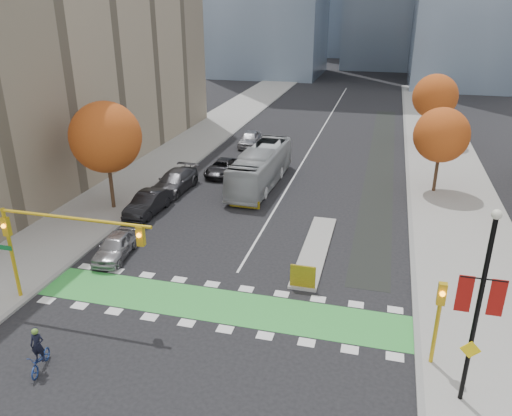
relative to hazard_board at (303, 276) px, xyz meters
The scene contains 24 objects.
ground 5.85m from the hazard_board, 133.60° to the right, with size 300.00×300.00×0.00m, color black.
sidewalk_west 23.59m from the hazard_board, 137.92° to the left, with size 7.00×120.00×0.15m, color gray.
sidewalk_east 18.45m from the hazard_board, 58.98° to the left, with size 7.00×120.00×0.15m, color gray.
curb_west 21.12m from the hazard_board, 131.54° to the left, with size 0.30×120.00×0.16m, color gray.
curb_east 16.92m from the hazard_board, 69.21° to the left, with size 0.30×120.00×0.16m, color gray.
bike_crossing 4.89m from the hazard_board, 145.98° to the right, with size 20.00×3.00×0.01m, color green.
centre_line 36.03m from the hazard_board, 96.38° to the left, with size 0.15×70.00×0.01m, color silver.
bike_lane_paint 26.05m from the hazard_board, 82.27° to the left, with size 2.50×50.00×0.01m, color black.
median_island 4.85m from the hazard_board, 90.00° to the left, with size 1.60×10.00×0.16m, color gray.
hazard_board is the anchor object (origin of this frame).
building_west 35.18m from the hazard_board, 147.56° to the left, with size 16.00×44.00×25.00m, color gray.
tree_west 18.44m from the hazard_board, 154.01° to the left, with size 5.20×5.20×8.22m.
tree_east_near 19.93m from the hazard_board, 65.80° to the left, with size 4.40×4.40×7.08m.
tree_east_far 35.13m from the hazard_board, 75.88° to the left, with size 4.80×4.80×7.65m.
traffic_signal_west 13.23m from the hazard_board, 158.45° to the right, with size 8.53×0.56×5.20m.
traffic_signal_east 8.26m from the hazard_board, 35.92° to the right, with size 0.35×0.43×4.10m.
banner_lamppost 10.76m from the hazard_board, 41.79° to the right, with size 1.65×0.36×8.28m.
cyclist 13.51m from the hazard_board, 136.43° to the right, with size 1.06×1.92×2.10m.
bus 17.10m from the hazard_board, 112.01° to the left, with size 2.74×11.71×3.26m, color #A6ABAE.
parked_car_a 11.90m from the hazard_board, behind, with size 1.73×4.30×1.47m, color #939398.
parked_car_b 15.09m from the hazard_board, 149.46° to the left, with size 1.72×4.93×1.62m, color black.
parked_car_c 18.15m from the hazard_board, 135.74° to the left, with size 2.35×5.79×1.68m, color #47464B.
parked_car_d 20.59m from the hazard_board, 120.65° to the left, with size 2.24×4.86×1.35m, color black.
parked_car_e 29.77m from the hazard_board, 110.95° to the left, with size 1.95×4.85×1.65m, color #A4A3A9.
Camera 1 is at (7.57, -19.47, 14.72)m, focal length 35.00 mm.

